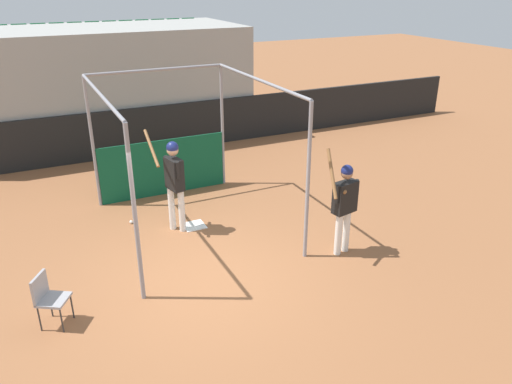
% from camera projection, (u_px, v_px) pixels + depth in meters
% --- Properties ---
extents(ground_plane, '(60.00, 60.00, 0.00)m').
position_uv_depth(ground_plane, '(203.00, 281.00, 8.56)').
color(ground_plane, '#935B38').
extents(outfield_wall, '(24.00, 0.12, 1.37)m').
position_uv_depth(outfield_wall, '(116.00, 134.00, 14.13)').
color(outfield_wall, black).
rests_on(outfield_wall, ground).
extents(bleacher_section, '(8.70, 4.00, 3.45)m').
position_uv_depth(bleacher_section, '(99.00, 84.00, 15.43)').
color(bleacher_section, '#9E9E99').
rests_on(bleacher_section, ground).
extents(batting_cage, '(3.11, 4.04, 2.96)m').
position_uv_depth(batting_cage, '(172.00, 151.00, 10.79)').
color(batting_cage, gray).
rests_on(batting_cage, ground).
extents(home_plate, '(0.44, 0.44, 0.02)m').
position_uv_depth(home_plate, '(194.00, 226.00, 10.42)').
color(home_plate, white).
rests_on(home_plate, ground).
extents(player_batter, '(0.56, 0.85, 2.04)m').
position_uv_depth(player_batter, '(174.00, 177.00, 9.82)').
color(player_batter, white).
rests_on(player_batter, ground).
extents(player_waiting, '(0.75, 0.56, 2.06)m').
position_uv_depth(player_waiting, '(344.00, 201.00, 9.02)').
color(player_waiting, white).
rests_on(player_waiting, ground).
extents(folding_chair, '(0.55, 0.55, 0.84)m').
position_uv_depth(folding_chair, '(47.00, 295.00, 7.29)').
color(folding_chair, '#99999E').
rests_on(folding_chair, ground).
extents(baseball, '(0.07, 0.07, 0.07)m').
position_uv_depth(baseball, '(131.00, 222.00, 10.51)').
color(baseball, white).
rests_on(baseball, ground).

